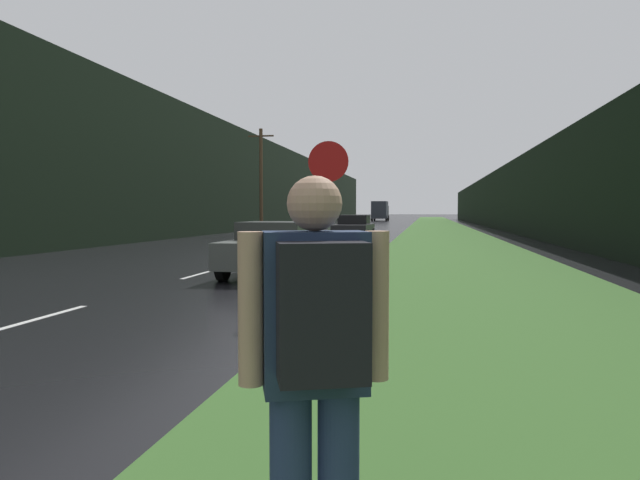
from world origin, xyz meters
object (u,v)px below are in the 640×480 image
hitchhiker_with_backpack (316,365)px  delivery_truck (380,211)px  car_passing_near (274,248)px  stop_sign (328,208)px  car_passing_far (354,228)px

hitchhiker_with_backpack → delivery_truck: size_ratio=0.24×
hitchhiker_with_backpack → car_passing_near: bearing=86.7°
stop_sign → car_passing_near: 5.48m
stop_sign → car_passing_far: stop_sign is taller
stop_sign → delivery_truck: size_ratio=0.37×
stop_sign → hitchhiker_with_backpack: 7.06m
stop_sign → car_passing_near: (-2.27, 4.89, -0.99)m
stop_sign → car_passing_far: size_ratio=0.58×
hitchhiker_with_backpack → stop_sign: bearing=80.0°
hitchhiker_with_backpack → car_passing_far: 28.30m
stop_sign → hitchhiker_with_backpack: size_ratio=1.55×
hitchhiker_with_backpack → car_passing_far: hitchhiker_with_backpack is taller
car_passing_near → stop_sign: bearing=114.8°
car_passing_near → car_passing_far: car_passing_far is taller
car_passing_near → car_passing_far: bearing=-90.0°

